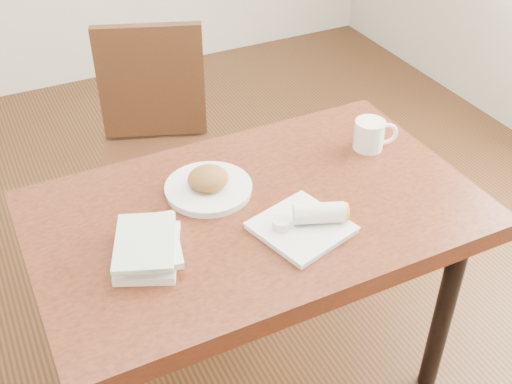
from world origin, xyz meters
name	(u,v)px	position (x,y,z in m)	size (l,w,h in m)	color
ground	(256,377)	(0.00, 0.00, -0.01)	(4.00, 5.00, 0.01)	#472814
table	(256,230)	(0.00, 0.00, 0.66)	(1.24, 0.76, 0.75)	maroon
chair_far	(155,138)	(-0.04, 0.78, 0.55)	(0.54, 0.54, 0.95)	#3F2112
plate_scone	(208,185)	(-0.09, 0.12, 0.77)	(0.25, 0.25, 0.08)	white
coffee_mug	(371,134)	(0.45, 0.11, 0.80)	(0.14, 0.09, 0.10)	white
plate_burrito	(307,223)	(0.08, -0.15, 0.77)	(0.27, 0.27, 0.07)	white
book_stack	(148,246)	(-0.33, -0.06, 0.78)	(0.23, 0.26, 0.06)	white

